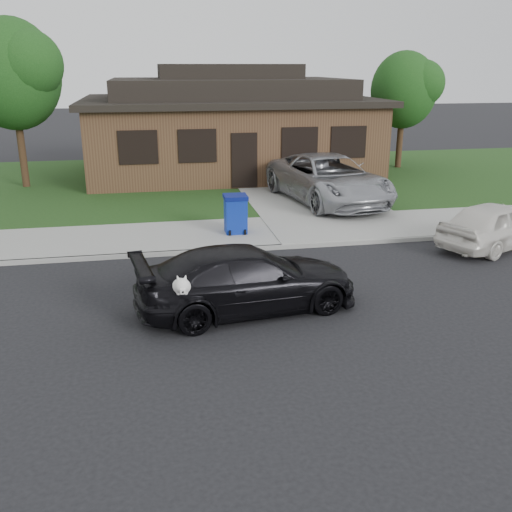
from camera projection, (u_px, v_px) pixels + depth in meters
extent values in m
plane|color=black|center=(141.00, 312.00, 11.51)|extent=(120.00, 120.00, 0.00)
cube|color=gray|center=(141.00, 239.00, 16.15)|extent=(60.00, 3.00, 0.12)
cube|color=gray|center=(141.00, 255.00, 14.75)|extent=(60.00, 0.12, 0.12)
cube|color=#193814|center=(141.00, 184.00, 23.60)|extent=(60.00, 13.00, 0.13)
cube|color=gray|center=(300.00, 193.00, 21.87)|extent=(4.50, 13.00, 0.14)
imported|color=black|center=(247.00, 279.00, 11.42)|extent=(4.73, 2.49, 1.31)
ellipsoid|color=white|center=(182.00, 286.00, 10.31)|extent=(0.34, 0.40, 0.30)
sphere|color=white|center=(182.00, 286.00, 10.07)|extent=(0.26, 0.26, 0.26)
cube|color=white|center=(183.00, 291.00, 9.97)|extent=(0.09, 0.12, 0.07)
sphere|color=black|center=(183.00, 292.00, 9.91)|extent=(0.04, 0.04, 0.04)
cone|color=white|center=(178.00, 278.00, 10.06)|extent=(0.11, 0.11, 0.14)
cone|color=white|center=(185.00, 278.00, 10.08)|extent=(0.11, 0.11, 0.14)
imported|color=#A4A6AB|center=(328.00, 179.00, 19.95)|extent=(3.66, 6.23, 1.63)
imported|color=white|center=(497.00, 225.00, 15.40)|extent=(4.03, 2.88, 1.27)
cube|color=#0D2897|center=(236.00, 216.00, 16.40)|extent=(0.61, 0.61, 0.99)
cube|color=navy|center=(235.00, 197.00, 16.23)|extent=(0.67, 0.67, 0.11)
cylinder|color=black|center=(230.00, 233.00, 16.21)|extent=(0.06, 0.15, 0.15)
cylinder|color=black|center=(245.00, 232.00, 16.29)|extent=(0.06, 0.15, 0.15)
cube|color=#422B1C|center=(229.00, 138.00, 25.67)|extent=(12.00, 8.00, 3.00)
cube|color=black|center=(229.00, 100.00, 25.16)|extent=(12.60, 8.60, 0.25)
cube|color=black|center=(229.00, 88.00, 24.99)|extent=(10.00, 6.50, 0.80)
cube|color=black|center=(228.00, 71.00, 24.77)|extent=(6.00, 3.50, 0.60)
cube|color=black|center=(244.00, 160.00, 22.05)|extent=(1.00, 0.06, 2.10)
cube|color=black|center=(138.00, 147.00, 21.15)|extent=(1.30, 0.05, 1.10)
cube|color=black|center=(197.00, 146.00, 21.54)|extent=(1.30, 0.05, 1.10)
cube|color=black|center=(300.00, 143.00, 22.25)|extent=(1.30, 0.05, 1.10)
cube|color=black|center=(348.00, 142.00, 22.61)|extent=(1.30, 0.05, 1.10)
cylinder|color=#332114|center=(23.00, 155.00, 22.39)|extent=(0.28, 0.28, 2.48)
ellipsoid|color=#143811|center=(12.00, 74.00, 21.42)|extent=(3.60, 3.60, 4.14)
sphere|color=#26591E|center=(28.00, 64.00, 20.93)|extent=(2.52, 2.52, 2.52)
cylinder|color=#332114|center=(399.00, 146.00, 26.78)|extent=(0.28, 0.28, 2.03)
ellipsoid|color=#143811|center=(404.00, 90.00, 25.98)|extent=(3.00, 3.00, 3.45)
sphere|color=#26591E|center=(421.00, 83.00, 25.58)|extent=(2.10, 2.10, 2.10)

